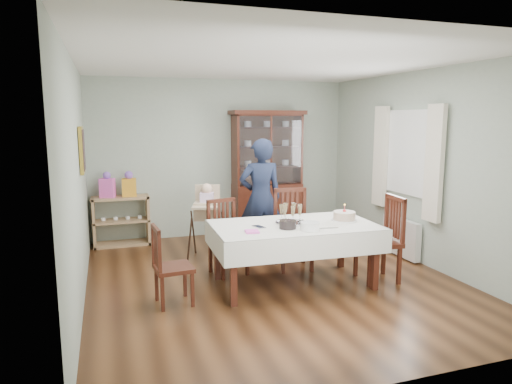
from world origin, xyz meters
name	(u,v)px	position (x,y,z in m)	size (l,w,h in m)	color
floor	(271,279)	(0.00, 0.00, 0.00)	(5.00, 5.00, 0.00)	#593319
room_shell	(258,144)	(0.00, 0.53, 1.70)	(5.00, 5.00, 5.00)	#9EAA99
dining_table	(294,254)	(0.20, -0.25, 0.38)	(2.04, 1.22, 0.76)	#441A11
china_cabinet	(267,171)	(0.75, 2.26, 1.12)	(1.30, 0.48, 2.18)	#441A11
sideboard	(121,221)	(-1.75, 2.28, 0.40)	(0.90, 0.38, 0.80)	tan
picture_frame	(82,150)	(-2.22, 0.80, 1.65)	(0.04, 0.48, 0.58)	gold
window	(409,153)	(2.22, 0.30, 1.55)	(0.04, 1.02, 1.22)	white
curtain_left	(434,164)	(2.16, -0.32, 1.45)	(0.07, 0.30, 1.55)	silver
curtain_right	(380,156)	(2.16, 0.92, 1.45)	(0.07, 0.30, 1.55)	silver
radiator	(401,237)	(2.16, 0.30, 0.30)	(0.10, 0.80, 0.55)	white
chair_far_left	(228,252)	(-0.47, 0.39, 0.29)	(0.53, 0.53, 0.98)	#441A11
chair_far_right	(293,245)	(0.45, 0.35, 0.32)	(0.54, 0.54, 1.08)	#441A11
chair_end_left	(172,281)	(-1.31, -0.40, 0.26)	(0.43, 0.43, 0.89)	#441A11
chair_end_right	(379,256)	(1.28, -0.46, 0.32)	(0.53, 0.53, 1.07)	#441A11
woman	(261,198)	(0.20, 1.01, 0.88)	(0.64, 0.42, 1.75)	#151C30
high_chair	(207,229)	(-0.57, 1.18, 0.43)	(0.62, 0.62, 1.11)	black
champagne_tray	(291,218)	(0.18, -0.20, 0.83)	(0.39, 0.39, 0.24)	silver
birthday_cake	(344,216)	(0.88, -0.27, 0.82)	(0.32, 0.32, 0.22)	white
plate_stack_dark	(288,224)	(0.05, -0.42, 0.81)	(0.20, 0.20, 0.10)	black
plate_stack_white	(310,226)	(0.26, -0.58, 0.81)	(0.22, 0.22, 0.10)	white
napkin_stack	(252,231)	(-0.41, -0.47, 0.77)	(0.15, 0.15, 0.02)	#F45AC7
cutlery	(256,227)	(-0.29, -0.26, 0.77)	(0.11, 0.17, 0.01)	silver
cake_knife	(328,228)	(0.49, -0.58, 0.77)	(0.26, 0.02, 0.01)	silver
gift_bag_pink	(107,186)	(-1.94, 2.26, 0.98)	(0.26, 0.21, 0.41)	#F45AC7
gift_bag_orange	(129,185)	(-1.61, 2.26, 0.98)	(0.23, 0.17, 0.41)	orange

